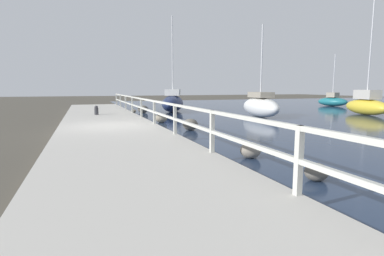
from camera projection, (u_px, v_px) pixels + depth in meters
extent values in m
plane|color=#4C473D|center=(110.00, 132.00, 13.00)|extent=(120.00, 120.00, 0.00)
cube|color=beige|center=(110.00, 129.00, 12.99)|extent=(4.18, 36.00, 0.25)
cube|color=beige|center=(299.00, 161.00, 4.52)|extent=(0.10, 0.10, 1.08)
cube|color=beige|center=(212.00, 132.00, 7.54)|extent=(0.10, 0.10, 1.08)
cube|color=beige|center=(175.00, 119.00, 10.55)|extent=(0.10, 0.10, 1.08)
cube|color=beige|center=(154.00, 112.00, 13.57)|extent=(0.10, 0.10, 1.08)
cube|color=beige|center=(141.00, 108.00, 16.59)|extent=(0.10, 0.10, 1.08)
cube|color=beige|center=(132.00, 105.00, 19.61)|extent=(0.10, 0.10, 1.08)
cube|color=beige|center=(126.00, 102.00, 22.62)|extent=(0.10, 0.10, 1.08)
cube|color=beige|center=(120.00, 101.00, 25.64)|extent=(0.10, 0.10, 1.08)
cube|color=beige|center=(116.00, 99.00, 28.66)|extent=(0.10, 0.10, 1.08)
cube|color=beige|center=(154.00, 101.00, 13.50)|extent=(0.09, 32.50, 0.08)
cube|color=beige|center=(154.00, 112.00, 13.57)|extent=(0.09, 32.50, 0.08)
ellipsoid|color=#666056|center=(190.00, 125.00, 13.39)|extent=(0.69, 0.62, 0.52)
ellipsoid|color=#666056|center=(143.00, 109.00, 22.52)|extent=(0.78, 0.70, 0.58)
ellipsoid|color=#666056|center=(316.00, 172.00, 6.10)|extent=(0.50, 0.45, 0.37)
ellipsoid|color=gray|center=(251.00, 150.00, 8.07)|extent=(0.58, 0.52, 0.43)
ellipsoid|color=gray|center=(134.00, 111.00, 22.58)|extent=(0.38, 0.34, 0.29)
ellipsoid|color=gray|center=(161.00, 118.00, 16.30)|extent=(0.66, 0.59, 0.49)
cylinder|color=#333338|center=(96.00, 111.00, 18.28)|extent=(0.24, 0.24, 0.41)
sphere|color=#333338|center=(96.00, 107.00, 18.25)|extent=(0.22, 0.22, 0.22)
ellipsoid|color=#192347|center=(173.00, 104.00, 23.77)|extent=(3.53, 5.62, 1.28)
cube|color=silver|center=(173.00, 92.00, 23.65)|extent=(1.57, 1.74, 0.49)
cylinder|color=silver|center=(172.00, 56.00, 23.28)|extent=(0.09, 0.09, 6.08)
ellipsoid|color=#1E707A|center=(332.00, 102.00, 30.92)|extent=(2.22, 3.35, 0.91)
cube|color=#9E937F|center=(333.00, 95.00, 30.82)|extent=(1.19, 1.13, 0.49)
cylinder|color=silver|center=(334.00, 76.00, 30.57)|extent=(0.09, 0.09, 4.37)
ellipsoid|color=gold|center=(366.00, 107.00, 21.00)|extent=(2.17, 4.22, 1.09)
cube|color=beige|center=(367.00, 95.00, 20.89)|extent=(1.27, 1.85, 0.65)
cylinder|color=silver|center=(371.00, 49.00, 20.48)|extent=(0.09, 0.09, 6.81)
ellipsoid|color=white|center=(260.00, 107.00, 19.49)|extent=(1.93, 4.60, 1.26)
cube|color=#9E937F|center=(261.00, 95.00, 19.38)|extent=(1.21, 2.10, 0.35)
cylinder|color=silver|center=(262.00, 61.00, 19.10)|extent=(0.09, 0.09, 4.59)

